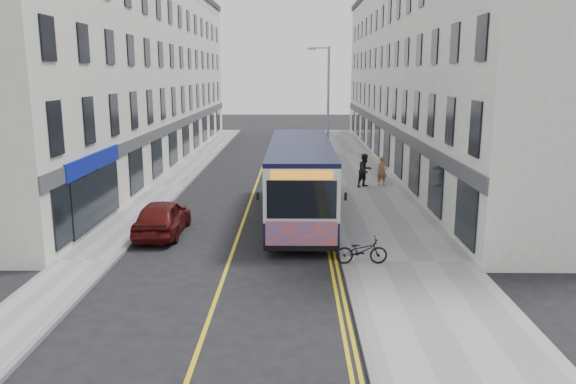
{
  "coord_description": "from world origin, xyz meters",
  "views": [
    {
      "loc": [
        2.31,
        -19.66,
        6.47
      ],
      "look_at": [
        2.01,
        3.24,
        1.6
      ],
      "focal_mm": 35.0,
      "sensor_mm": 36.0,
      "label": 1
    }
  ],
  "objects_px": {
    "streetlamp": "(327,109)",
    "car_maroon": "(162,217)",
    "city_bus": "(300,177)",
    "bicycle": "(362,251)",
    "car_white": "(306,147)",
    "pedestrian_near": "(382,171)",
    "pedestrian_far": "(365,170)"
  },
  "relations": [
    {
      "from": "city_bus",
      "to": "pedestrian_far",
      "type": "bearing_deg",
      "value": 60.58
    },
    {
      "from": "car_white",
      "to": "car_maroon",
      "type": "bearing_deg",
      "value": -110.0
    },
    {
      "from": "streetlamp",
      "to": "city_bus",
      "type": "xyz_separation_m",
      "value": [
        -1.64,
        -8.91,
        -2.5
      ]
    },
    {
      "from": "car_white",
      "to": "car_maroon",
      "type": "xyz_separation_m",
      "value": [
        -6.28,
        -22.5,
        0.08
      ]
    },
    {
      "from": "city_bus",
      "to": "pedestrian_far",
      "type": "distance_m",
      "value": 7.63
    },
    {
      "from": "bicycle",
      "to": "pedestrian_near",
      "type": "bearing_deg",
      "value": -13.44
    },
    {
      "from": "bicycle",
      "to": "pedestrian_far",
      "type": "bearing_deg",
      "value": -9.38
    },
    {
      "from": "city_bus",
      "to": "car_white",
      "type": "height_order",
      "value": "city_bus"
    },
    {
      "from": "streetlamp",
      "to": "car_maroon",
      "type": "xyz_separation_m",
      "value": [
        -7.25,
        -11.67,
        -3.65
      ]
    },
    {
      "from": "car_white",
      "to": "streetlamp",
      "type": "bearing_deg",
      "value": -89.28
    },
    {
      "from": "city_bus",
      "to": "car_white",
      "type": "xyz_separation_m",
      "value": [
        0.67,
        19.74,
        -1.22
      ]
    },
    {
      "from": "car_maroon",
      "to": "car_white",
      "type": "bearing_deg",
      "value": -105.65
    },
    {
      "from": "car_white",
      "to": "city_bus",
      "type": "bearing_deg",
      "value": -96.33
    },
    {
      "from": "city_bus",
      "to": "car_white",
      "type": "distance_m",
      "value": 19.79
    },
    {
      "from": "city_bus",
      "to": "car_maroon",
      "type": "relative_size",
      "value": 2.74
    },
    {
      "from": "pedestrian_near",
      "to": "car_maroon",
      "type": "distance_m",
      "value": 14.17
    },
    {
      "from": "streetlamp",
      "to": "city_bus",
      "type": "relative_size",
      "value": 0.68
    },
    {
      "from": "streetlamp",
      "to": "bicycle",
      "type": "xyz_separation_m",
      "value": [
        0.39,
        -15.49,
        -3.8
      ]
    },
    {
      "from": "streetlamp",
      "to": "bicycle",
      "type": "relative_size",
      "value": 4.57
    },
    {
      "from": "streetlamp",
      "to": "bicycle",
      "type": "distance_m",
      "value": 15.95
    },
    {
      "from": "pedestrian_near",
      "to": "city_bus",
      "type": "bearing_deg",
      "value": -133.05
    },
    {
      "from": "streetlamp",
      "to": "car_maroon",
      "type": "relative_size",
      "value": 1.85
    },
    {
      "from": "bicycle",
      "to": "pedestrian_far",
      "type": "distance_m",
      "value": 13.31
    },
    {
      "from": "streetlamp",
      "to": "pedestrian_far",
      "type": "relative_size",
      "value": 4.21
    },
    {
      "from": "streetlamp",
      "to": "car_white",
      "type": "distance_m",
      "value": 11.5
    },
    {
      "from": "city_bus",
      "to": "streetlamp",
      "type": "bearing_deg",
      "value": 79.59
    },
    {
      "from": "streetlamp",
      "to": "bicycle",
      "type": "bearing_deg",
      "value": -88.55
    },
    {
      "from": "bicycle",
      "to": "car_white",
      "type": "distance_m",
      "value": 26.36
    },
    {
      "from": "city_bus",
      "to": "pedestrian_near",
      "type": "relative_size",
      "value": 7.01
    },
    {
      "from": "streetlamp",
      "to": "car_white",
      "type": "relative_size",
      "value": 1.99
    },
    {
      "from": "streetlamp",
      "to": "pedestrian_near",
      "type": "distance_m",
      "value": 5.04
    },
    {
      "from": "city_bus",
      "to": "pedestrian_near",
      "type": "height_order",
      "value": "city_bus"
    }
  ]
}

